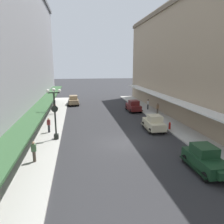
# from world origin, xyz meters

# --- Properties ---
(ground_plane) EXTENTS (200.00, 200.00, 0.00)m
(ground_plane) POSITION_xyz_m (0.00, 0.00, 0.00)
(ground_plane) COLOR #2D2D30
(sidewalk_left) EXTENTS (3.00, 60.00, 0.15)m
(sidewalk_left) POSITION_xyz_m (-7.50, 0.00, 0.07)
(sidewalk_left) COLOR #B7B5AD
(sidewalk_left) RESTS_ON ground
(sidewalk_right) EXTENTS (3.00, 60.00, 0.15)m
(sidewalk_right) POSITION_xyz_m (7.50, 0.00, 0.07)
(sidewalk_right) COLOR #B7B5AD
(sidewalk_right) RESTS_ON ground
(parked_car_0) EXTENTS (2.21, 4.29, 1.84)m
(parked_car_0) POSITION_xyz_m (4.67, -6.37, 0.94)
(parked_car_0) COLOR #193D23
(parked_car_0) RESTS_ON ground
(parked_car_1) EXTENTS (2.29, 4.31, 1.84)m
(parked_car_1) POSITION_xyz_m (-4.84, 21.29, 0.94)
(parked_car_1) COLOR #997F5B
(parked_car_1) RESTS_ON ground
(parked_car_2) EXTENTS (2.27, 4.31, 1.84)m
(parked_car_2) POSITION_xyz_m (4.50, 3.47, 0.94)
(parked_car_2) COLOR beige
(parked_car_2) RESTS_ON ground
(parked_car_3) EXTENTS (2.19, 4.28, 1.84)m
(parked_car_3) POSITION_xyz_m (4.89, 13.89, 0.94)
(parked_car_3) COLOR #591919
(parked_car_3) RESTS_ON ground
(lamp_post_with_clock) EXTENTS (1.42, 0.44, 5.16)m
(lamp_post_with_clock) POSITION_xyz_m (-6.40, 1.90, 2.99)
(lamp_post_with_clock) COLOR black
(lamp_post_with_clock) RESTS_ON sidewalk_left
(fire_hydrant) EXTENTS (0.24, 0.24, 0.82)m
(fire_hydrant) POSITION_xyz_m (6.35, 3.20, 0.56)
(fire_hydrant) COLOR #B21E19
(fire_hydrant) RESTS_ON sidewalk_right
(pedestrian_0) EXTENTS (0.36, 0.28, 1.67)m
(pedestrian_0) POSITION_xyz_m (-7.60, 13.64, 1.01)
(pedestrian_0) COLOR #4C4238
(pedestrian_0) RESTS_ON sidewalk_left
(pedestrian_1) EXTENTS (0.36, 0.28, 1.67)m
(pedestrian_1) POSITION_xyz_m (7.51, 14.34, 1.01)
(pedestrian_1) COLOR #2D2D33
(pedestrian_1) RESTS_ON sidewalk_right
(pedestrian_2) EXTENTS (0.36, 0.24, 1.64)m
(pedestrian_2) POSITION_xyz_m (-7.62, -3.13, 0.99)
(pedestrian_2) COLOR #4C4238
(pedestrian_2) RESTS_ON sidewalk_left
(pedestrian_3) EXTENTS (0.36, 0.24, 1.64)m
(pedestrian_3) POSITION_xyz_m (-7.38, 4.25, 0.99)
(pedestrian_3) COLOR #2D2D33
(pedestrian_3) RESTS_ON sidewalk_left
(pedestrian_4) EXTENTS (0.36, 0.28, 1.67)m
(pedestrian_4) POSITION_xyz_m (-8.02, 17.64, 1.01)
(pedestrian_4) COLOR slate
(pedestrian_4) RESTS_ON sidewalk_left
(pedestrian_5) EXTENTS (0.36, 0.24, 1.64)m
(pedestrian_5) POSITION_xyz_m (7.82, 10.78, 0.99)
(pedestrian_5) COLOR #4C4238
(pedestrian_5) RESTS_ON sidewalk_right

